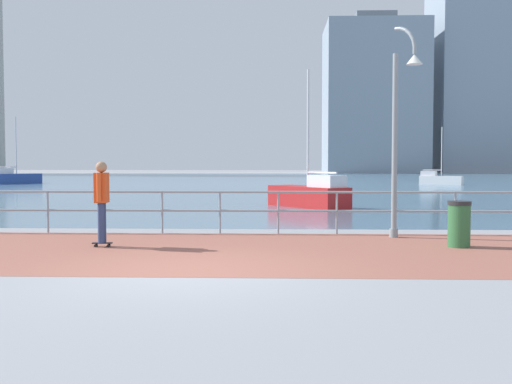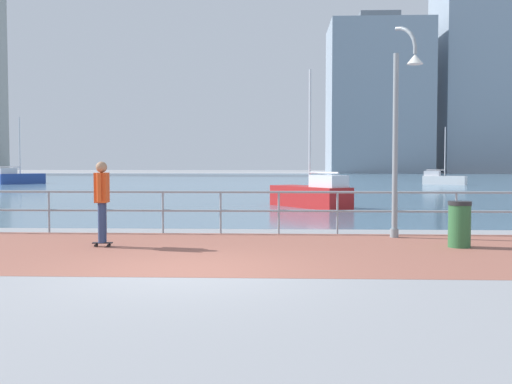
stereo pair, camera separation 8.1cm
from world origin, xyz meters
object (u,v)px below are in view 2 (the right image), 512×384
at_px(trash_bin, 459,224).
at_px(sailboat_yellow, 443,179).
at_px(skateboarder, 102,196).
at_px(sailboat_ivory, 312,194).
at_px(lamppost, 401,121).
at_px(sailboat_navy, 19,177).

xyz_separation_m(trash_bin, sailboat_yellow, (9.46, 35.98, -0.03)).
bearing_deg(sailboat_yellow, skateboarder, -114.70).
distance_m(sailboat_yellow, sailboat_ivory, 27.85).
height_order(skateboarder, trash_bin, skateboarder).
distance_m(trash_bin, sailboat_ivory, 11.04).
bearing_deg(lamppost, trash_bin, -57.38).
distance_m(skateboarder, sailboat_navy, 41.04).
distance_m(lamppost, skateboarder, 6.70).
height_order(lamppost, sailboat_yellow, lamppost).
xyz_separation_m(sailboat_yellow, sailboat_navy, (-35.02, 0.49, 0.09)).
distance_m(skateboarder, sailboat_ivory, 12.02).
bearing_deg(skateboarder, lamppost, 14.54).
bearing_deg(sailboat_navy, sailboat_ivory, -47.95).
xyz_separation_m(lamppost, sailboat_yellow, (10.35, 34.57, -2.18)).
bearing_deg(skateboarder, trash_bin, 1.84).
xyz_separation_m(lamppost, trash_bin, (0.90, -1.40, -2.16)).
bearing_deg(trash_bin, sailboat_yellow, 75.27).
height_order(trash_bin, sailboat_navy, sailboat_navy).
distance_m(skateboarder, sailboat_yellow, 39.86).
xyz_separation_m(skateboarder, sailboat_navy, (-18.37, 36.70, -0.50)).
distance_m(sailboat_yellow, sailboat_navy, 35.03).
relative_size(trash_bin, sailboat_yellow, 0.20).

